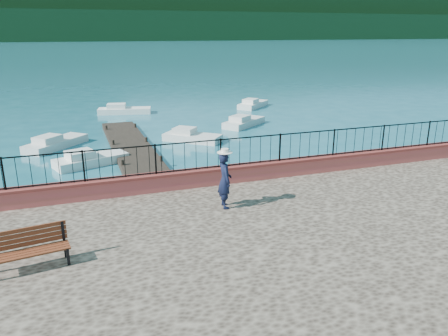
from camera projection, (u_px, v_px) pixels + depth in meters
ground at (275, 265)px, 12.06m from camera, size 2000.00×2000.00×0.00m
parapet at (229, 174)px, 14.94m from camera, size 28.00×0.46×0.58m
railing at (229, 153)px, 14.71m from camera, size 27.00×0.05×0.95m
dock at (136, 155)px, 22.16m from camera, size 2.00×16.00×0.30m
far_forest at (69, 26)px, 278.89m from camera, size 900.00×60.00×18.00m
foothills at (66, 9)px, 328.89m from camera, size 900.00×120.00×44.00m
companion_hill at (239, 36)px, 585.59m from camera, size 448.00×384.00×180.00m
park_bench at (32, 256)px, 9.53m from camera, size 1.66×0.75×0.89m
person at (225, 180)px, 12.67m from camera, size 0.45×0.64×1.66m
hat at (225, 151)px, 12.40m from camera, size 0.44×0.44×0.12m
boat_0 at (91, 157)px, 20.97m from camera, size 3.63×2.35×0.80m
boat_1 at (192, 135)px, 25.44m from camera, size 3.38×3.17×0.80m
boat_2 at (244, 120)px, 29.60m from camera, size 3.63×3.20×0.80m
boat_3 at (56, 140)px, 24.08m from camera, size 3.53×3.66×0.80m
boat_4 at (124, 108)px, 34.01m from camera, size 4.19×2.09×0.80m
boat_5 at (253, 102)px, 36.79m from camera, size 3.52×3.40×0.80m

